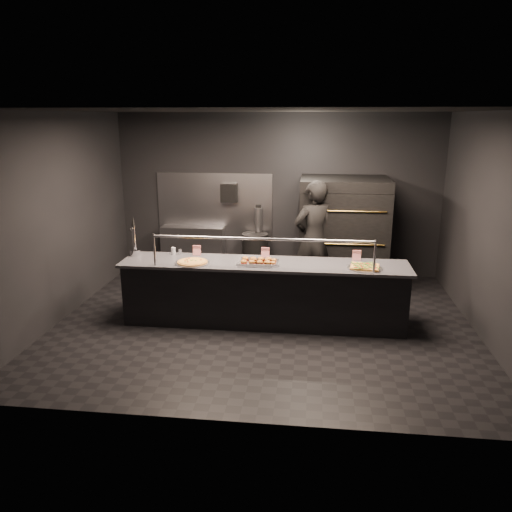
# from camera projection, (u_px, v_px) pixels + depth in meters

# --- Properties ---
(room) EXTENTS (6.04, 6.00, 3.00)m
(room) POSITION_uv_depth(u_px,v_px,m) (263.00, 222.00, 6.99)
(room) COLOR black
(room) RESTS_ON ground
(service_counter) EXTENTS (4.10, 0.78, 1.37)m
(service_counter) POSITION_uv_depth(u_px,v_px,m) (264.00, 293.00, 7.22)
(service_counter) COLOR black
(service_counter) RESTS_ON ground
(pizza_oven) EXTENTS (1.50, 1.23, 1.91)m
(pizza_oven) POSITION_uv_depth(u_px,v_px,m) (343.00, 232.00, 8.77)
(pizza_oven) COLOR black
(pizza_oven) RESTS_ON ground
(prep_shelf) EXTENTS (1.20, 0.35, 0.90)m
(prep_shelf) POSITION_uv_depth(u_px,v_px,m) (194.00, 249.00, 9.62)
(prep_shelf) COLOR #99999E
(prep_shelf) RESTS_ON ground
(towel_dispenser) EXTENTS (0.30, 0.20, 0.35)m
(towel_dispenser) POSITION_uv_depth(u_px,v_px,m) (229.00, 193.00, 9.31)
(towel_dispenser) COLOR black
(towel_dispenser) RESTS_ON room
(fire_extinguisher) EXTENTS (0.14, 0.14, 0.51)m
(fire_extinguisher) POSITION_uv_depth(u_px,v_px,m) (258.00, 219.00, 9.39)
(fire_extinguisher) COLOR #B2B2B7
(fire_extinguisher) RESTS_ON room
(beer_tap) EXTENTS (0.16, 0.22, 0.60)m
(beer_tap) POSITION_uv_depth(u_px,v_px,m) (135.00, 245.00, 7.40)
(beer_tap) COLOR silver
(beer_tap) RESTS_ON service_counter
(round_pizza) EXTENTS (0.49, 0.49, 0.03)m
(round_pizza) POSITION_uv_depth(u_px,v_px,m) (192.00, 262.00, 7.06)
(round_pizza) COLOR silver
(round_pizza) RESTS_ON service_counter
(slider_tray_a) EXTENTS (0.55, 0.44, 0.08)m
(slider_tray_a) POSITION_uv_depth(u_px,v_px,m) (256.00, 262.00, 7.03)
(slider_tray_a) COLOR silver
(slider_tray_a) RESTS_ON service_counter
(slider_tray_b) EXTENTS (0.46, 0.38, 0.07)m
(slider_tray_b) POSITION_uv_depth(u_px,v_px,m) (263.00, 262.00, 7.02)
(slider_tray_b) COLOR silver
(slider_tray_b) RESTS_ON service_counter
(square_pizza) EXTENTS (0.48, 0.48, 0.05)m
(square_pizza) POSITION_uv_depth(u_px,v_px,m) (365.00, 267.00, 6.82)
(square_pizza) COLOR silver
(square_pizza) RESTS_ON service_counter
(condiment_jar) EXTENTS (0.16, 0.06, 0.11)m
(condiment_jar) POSITION_uv_depth(u_px,v_px,m) (176.00, 251.00, 7.50)
(condiment_jar) COLOR silver
(condiment_jar) RESTS_ON service_counter
(tent_cards) EXTENTS (2.48, 0.04, 0.15)m
(tent_cards) POSITION_uv_depth(u_px,v_px,m) (272.00, 253.00, 7.33)
(tent_cards) COLOR white
(tent_cards) RESTS_ON service_counter
(trash_bin) EXTENTS (0.49, 0.49, 0.82)m
(trash_bin) POSITION_uv_depth(u_px,v_px,m) (255.00, 255.00, 9.40)
(trash_bin) COLOR black
(trash_bin) RESTS_ON ground
(worker) EXTENTS (0.85, 0.75, 1.95)m
(worker) POSITION_uv_depth(u_px,v_px,m) (313.00, 239.00, 8.19)
(worker) COLOR black
(worker) RESTS_ON ground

